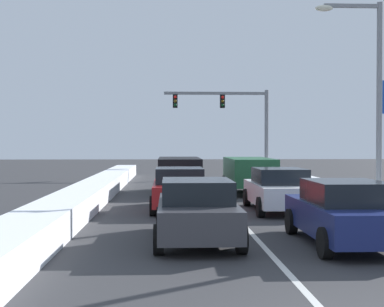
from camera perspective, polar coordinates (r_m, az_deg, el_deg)
ground_plane at (r=19.64m, az=3.97°, el=-5.88°), size 120.00×120.00×0.00m
lane_stripe_between_right_lane_and_center_lane at (r=22.91m, az=3.03°, el=-4.86°), size 0.14×36.46×0.01m
snow_bank_right_shoulder at (r=23.98m, az=15.77°, el=-4.09°), size 1.76×36.46×0.46m
snow_bank_left_shoulder at (r=22.98m, az=-10.27°, el=-3.95°), size 1.41×36.46×0.74m
sedan_navy_right_lane_nearest at (r=13.35m, az=15.57°, el=-5.93°), size 2.00×4.50×1.51m
sedan_white_right_lane_second at (r=19.35m, az=9.01°, el=-3.72°), size 2.00×4.50×1.51m
suv_green_right_lane_third at (r=25.92m, az=5.95°, el=-1.93°), size 2.16×4.90×1.67m
sedan_charcoal_center_lane_nearest at (r=13.28m, az=0.48°, el=-5.92°), size 2.00×4.50×1.51m
sedan_red_center_lane_second at (r=19.49m, az=-1.33°, el=-3.67°), size 2.00×4.50×1.51m
suv_black_center_lane_third at (r=26.15m, az=-1.34°, el=-1.90°), size 2.16×4.90×1.67m
traffic_light_gantry at (r=39.59m, az=4.44°, el=4.17°), size 7.54×0.47×6.20m
street_lamp_right_mid at (r=22.56m, az=18.04°, el=7.00°), size 2.66×0.36×7.85m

